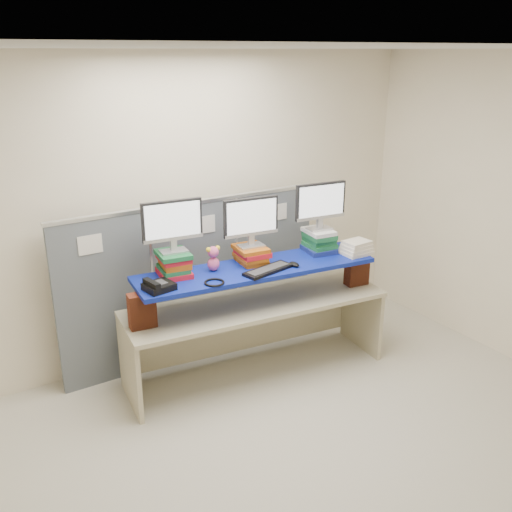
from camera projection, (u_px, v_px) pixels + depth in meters
room at (316, 278)px, 3.68m from camera, size 5.00×4.00×2.80m
cubicle_partition at (196, 280)px, 5.31m from camera, size 2.60×0.06×1.53m
desk at (256, 316)px, 5.05m from camera, size 2.40×0.95×0.71m
brick_pier_left at (142, 311)px, 4.49m from camera, size 0.22×0.14×0.29m
brick_pier_right at (357, 270)px, 5.32m from camera, size 0.22×0.14×0.29m
blue_board at (256, 269)px, 4.89m from camera, size 2.15×0.76×0.04m
book_stack_left at (174, 264)px, 4.68m from camera, size 0.29×0.33×0.20m
book_stack_center at (251, 254)px, 4.96m from camera, size 0.29×0.33×0.15m
book_stack_right at (319, 241)px, 5.24m from camera, size 0.29×0.33×0.21m
monitor_left at (172, 223)px, 4.56m from camera, size 0.50×0.16×0.43m
monitor_center at (251, 219)px, 4.86m from camera, size 0.50×0.16×0.43m
monitor_right at (321, 203)px, 5.12m from camera, size 0.50×0.16×0.43m
keyboard at (268, 270)px, 4.79m from camera, size 0.48×0.24×0.03m
mouse at (294, 264)px, 4.90m from camera, size 0.07×0.12×0.04m
desk_phone at (158, 286)px, 4.41m from camera, size 0.24×0.22×0.09m
headset at (214, 282)px, 4.54m from camera, size 0.19×0.19×0.02m
plush_toy at (213, 258)px, 4.77m from camera, size 0.13×0.09×0.22m
binder_stack at (357, 248)px, 5.18m from camera, size 0.26×0.21×0.13m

